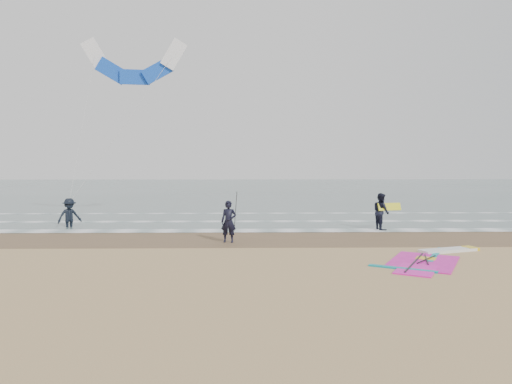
{
  "coord_description": "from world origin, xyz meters",
  "views": [
    {
      "loc": [
        -2.18,
        -14.92,
        3.41
      ],
      "look_at": [
        -1.78,
        5.0,
        2.2
      ],
      "focal_mm": 32.0,
      "sensor_mm": 36.0,
      "label": 1
    }
  ],
  "objects_px": {
    "windsurf_rig": "(432,258)",
    "person_walking": "(381,212)",
    "person_standing": "(229,222)",
    "person_wading": "(69,210)",
    "surf_kite": "(134,66)"
  },
  "relations": [
    {
      "from": "person_standing",
      "to": "surf_kite",
      "type": "distance_m",
      "value": 12.94
    },
    {
      "from": "windsurf_rig",
      "to": "person_standing",
      "type": "relative_size",
      "value": 2.8
    },
    {
      "from": "windsurf_rig",
      "to": "person_walking",
      "type": "relative_size",
      "value": 2.66
    },
    {
      "from": "person_standing",
      "to": "person_wading",
      "type": "xyz_separation_m",
      "value": [
        -8.77,
        4.84,
        0.05
      ]
    },
    {
      "from": "person_standing",
      "to": "windsurf_rig",
      "type": "bearing_deg",
      "value": -18.39
    },
    {
      "from": "windsurf_rig",
      "to": "person_standing",
      "type": "height_order",
      "value": "person_standing"
    },
    {
      "from": "surf_kite",
      "to": "person_standing",
      "type": "bearing_deg",
      "value": -53.33
    },
    {
      "from": "surf_kite",
      "to": "person_wading",
      "type": "bearing_deg",
      "value": -132.92
    },
    {
      "from": "person_wading",
      "to": "windsurf_rig",
      "type": "bearing_deg",
      "value": -67.33
    },
    {
      "from": "person_standing",
      "to": "surf_kite",
      "type": "xyz_separation_m",
      "value": [
        -5.9,
        7.92,
        8.36
      ]
    },
    {
      "from": "person_standing",
      "to": "person_wading",
      "type": "distance_m",
      "value": 10.01
    },
    {
      "from": "person_wading",
      "to": "surf_kite",
      "type": "height_order",
      "value": "surf_kite"
    },
    {
      "from": "person_standing",
      "to": "person_walking",
      "type": "bearing_deg",
      "value": 33.16
    },
    {
      "from": "windsurf_rig",
      "to": "person_wading",
      "type": "height_order",
      "value": "person_wading"
    },
    {
      "from": "person_standing",
      "to": "person_wading",
      "type": "height_order",
      "value": "person_wading"
    }
  ]
}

